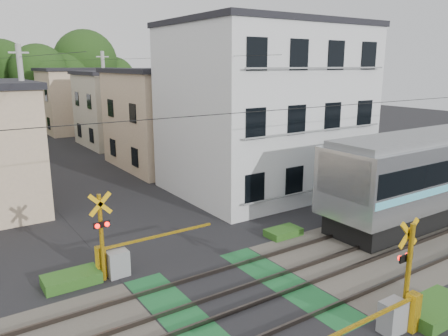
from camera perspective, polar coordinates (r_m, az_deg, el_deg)
ground at (r=14.01m, az=1.99°, el=-16.90°), size 120.00×120.00×0.00m
track_bed at (r=13.99m, az=1.99°, el=-16.77°), size 120.00×120.00×0.14m
crossing_signal_near at (r=13.11m, az=21.70°, el=-16.63°), size 4.74×0.65×3.09m
crossing_signal_far at (r=15.54m, az=-14.10°, el=-11.16°), size 4.74×0.65×3.09m
apartment_block at (r=24.93m, az=5.26°, el=7.79°), size 10.20×8.36×9.30m
houses_row at (r=36.66m, az=-22.12°, el=6.43°), size 22.07×31.35×6.80m
catenary at (r=16.72m, az=18.98°, el=1.03°), size 60.00×5.04×7.00m
utility_poles at (r=33.49m, az=-23.38°, el=7.19°), size 7.90×42.00×8.00m
pedestrian at (r=37.19m, az=-23.29°, el=2.75°), size 0.66×0.44×1.79m
weed_patches at (r=14.83m, az=7.91°, el=-14.38°), size 10.25×8.80×0.40m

